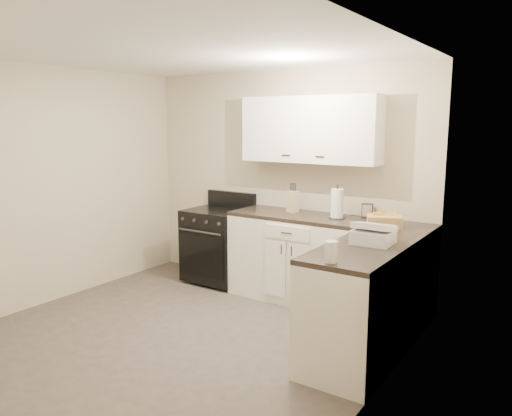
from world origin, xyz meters
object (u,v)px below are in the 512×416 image
Objects in this scene: wicker_basket at (384,221)px; knife_block at (293,202)px; stove at (217,245)px; countertop_grill at (373,237)px; paper_towel at (337,204)px.

knife_block is at bearing 170.10° from wicker_basket.
wicker_basket is (2.08, -0.08, 0.53)m from stove.
wicker_basket is at bearing 11.58° from knife_block.
countertop_grill is (0.15, -0.70, 0.00)m from wicker_basket.
countertop_grill is at bearing -19.29° from stove.
knife_block reaches higher than countertop_grill.
paper_towel is at bearing 166.31° from wicker_basket.
paper_towel is at bearing 15.43° from knife_block.
stove is 2.76× the size of countertop_grill.
countertop_grill reaches higher than wicker_basket.
knife_block is 0.76× the size of countertop_grill.
knife_block is 0.77× the size of paper_towel.
paper_towel is 0.97× the size of wicker_basket.
stove is at bearing 177.73° from wicker_basket.
countertop_grill is at bearing -77.61° from wicker_basket.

